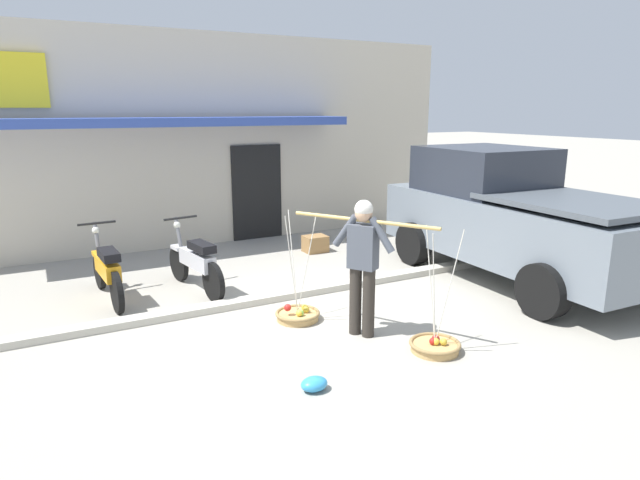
{
  "coord_description": "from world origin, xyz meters",
  "views": [
    {
      "loc": [
        -3.08,
        -6.24,
        2.73
      ],
      "look_at": [
        0.56,
        0.6,
        0.85
      ],
      "focal_mm": 30.35,
      "sensor_mm": 36.0,
      "label": 1
    }
  ],
  "objects_px": {
    "wooden_crate": "(315,244)",
    "motorcycle_nearest_shop": "(107,271)",
    "motorcycle_second_in_row": "(196,262)",
    "fruit_vendor": "(363,259)",
    "fruit_basket_right_side": "(298,314)",
    "fruit_basket_left_side": "(435,345)",
    "plastic_litter_bag": "(314,384)",
    "parked_truck": "(510,216)"
  },
  "relations": [
    {
      "from": "wooden_crate",
      "to": "motorcycle_nearest_shop",
      "type": "bearing_deg",
      "value": -165.3
    },
    {
      "from": "motorcycle_nearest_shop",
      "to": "motorcycle_second_in_row",
      "type": "xyz_separation_m",
      "value": [
        1.25,
        -0.18,
        0.0
      ]
    },
    {
      "from": "fruit_vendor",
      "to": "fruit_basket_right_side",
      "type": "bearing_deg",
      "value": 121.46
    },
    {
      "from": "fruit_vendor",
      "to": "wooden_crate",
      "type": "bearing_deg",
      "value": 70.58
    },
    {
      "from": "fruit_basket_left_side",
      "to": "plastic_litter_bag",
      "type": "height_order",
      "value": "fruit_basket_left_side"
    },
    {
      "from": "motorcycle_nearest_shop",
      "to": "motorcycle_second_in_row",
      "type": "bearing_deg",
      "value": -8.31
    },
    {
      "from": "motorcycle_second_in_row",
      "to": "wooden_crate",
      "type": "relative_size",
      "value": 4.11
    },
    {
      "from": "fruit_basket_left_side",
      "to": "fruit_basket_right_side",
      "type": "distance_m",
      "value": 1.89
    },
    {
      "from": "motorcycle_nearest_shop",
      "to": "wooden_crate",
      "type": "distance_m",
      "value": 4.09
    },
    {
      "from": "fruit_vendor",
      "to": "fruit_basket_left_side",
      "type": "bearing_deg",
      "value": -58.56
    },
    {
      "from": "fruit_basket_left_side",
      "to": "fruit_basket_right_side",
      "type": "bearing_deg",
      "value": 121.45
    },
    {
      "from": "fruit_basket_right_side",
      "to": "wooden_crate",
      "type": "bearing_deg",
      "value": 58.66
    },
    {
      "from": "motorcycle_nearest_shop",
      "to": "wooden_crate",
      "type": "height_order",
      "value": "motorcycle_nearest_shop"
    },
    {
      "from": "fruit_vendor",
      "to": "fruit_basket_left_side",
      "type": "xyz_separation_m",
      "value": [
        0.49,
        -0.81,
        -0.9
      ]
    },
    {
      "from": "fruit_vendor",
      "to": "motorcycle_nearest_shop",
      "type": "height_order",
      "value": "fruit_vendor"
    },
    {
      "from": "fruit_vendor",
      "to": "parked_truck",
      "type": "relative_size",
      "value": 0.36
    },
    {
      "from": "wooden_crate",
      "to": "fruit_basket_right_side",
      "type": "bearing_deg",
      "value": -121.34
    },
    {
      "from": "motorcycle_second_in_row",
      "to": "parked_truck",
      "type": "xyz_separation_m",
      "value": [
        4.77,
        -1.7,
        0.58
      ]
    },
    {
      "from": "parked_truck",
      "to": "wooden_crate",
      "type": "relative_size",
      "value": 10.83
    },
    {
      "from": "fruit_vendor",
      "to": "wooden_crate",
      "type": "height_order",
      "value": "fruit_vendor"
    },
    {
      "from": "plastic_litter_bag",
      "to": "parked_truck",
      "type": "bearing_deg",
      "value": 21.99
    },
    {
      "from": "fruit_vendor",
      "to": "parked_truck",
      "type": "height_order",
      "value": "parked_truck"
    },
    {
      "from": "fruit_basket_left_side",
      "to": "fruit_basket_right_side",
      "type": "height_order",
      "value": "same"
    },
    {
      "from": "fruit_basket_right_side",
      "to": "wooden_crate",
      "type": "relative_size",
      "value": 3.3
    },
    {
      "from": "motorcycle_nearest_shop",
      "to": "motorcycle_second_in_row",
      "type": "height_order",
      "value": "same"
    },
    {
      "from": "fruit_basket_left_side",
      "to": "motorcycle_nearest_shop",
      "type": "bearing_deg",
      "value": 130.68
    },
    {
      "from": "plastic_litter_bag",
      "to": "wooden_crate",
      "type": "bearing_deg",
      "value": 62.32
    },
    {
      "from": "motorcycle_nearest_shop",
      "to": "fruit_basket_left_side",
      "type": "bearing_deg",
      "value": -49.32
    },
    {
      "from": "motorcycle_nearest_shop",
      "to": "motorcycle_second_in_row",
      "type": "relative_size",
      "value": 1.01
    },
    {
      "from": "fruit_vendor",
      "to": "plastic_litter_bag",
      "type": "bearing_deg",
      "value": -140.71
    },
    {
      "from": "fruit_vendor",
      "to": "motorcycle_nearest_shop",
      "type": "distance_m",
      "value": 3.85
    },
    {
      "from": "motorcycle_second_in_row",
      "to": "motorcycle_nearest_shop",
      "type": "bearing_deg",
      "value": 171.69
    },
    {
      "from": "wooden_crate",
      "to": "fruit_basket_left_side",
      "type": "bearing_deg",
      "value": -100.47
    },
    {
      "from": "motorcycle_nearest_shop",
      "to": "wooden_crate",
      "type": "relative_size",
      "value": 4.14
    },
    {
      "from": "parked_truck",
      "to": "wooden_crate",
      "type": "distance_m",
      "value": 3.69
    },
    {
      "from": "fruit_basket_left_side",
      "to": "wooden_crate",
      "type": "relative_size",
      "value": 3.3
    },
    {
      "from": "plastic_litter_bag",
      "to": "motorcycle_nearest_shop",
      "type": "bearing_deg",
      "value": 111.16
    },
    {
      "from": "motorcycle_second_in_row",
      "to": "parked_truck",
      "type": "height_order",
      "value": "parked_truck"
    },
    {
      "from": "motorcycle_second_in_row",
      "to": "parked_truck",
      "type": "bearing_deg",
      "value": -19.62
    },
    {
      "from": "fruit_vendor",
      "to": "motorcycle_nearest_shop",
      "type": "relative_size",
      "value": 0.93
    },
    {
      "from": "fruit_basket_left_side",
      "to": "wooden_crate",
      "type": "height_order",
      "value": "fruit_basket_left_side"
    },
    {
      "from": "fruit_basket_right_side",
      "to": "parked_truck",
      "type": "xyz_separation_m",
      "value": [
        3.92,
        0.1,
        0.95
      ]
    }
  ]
}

